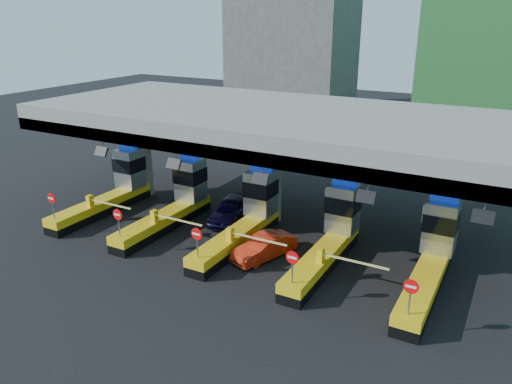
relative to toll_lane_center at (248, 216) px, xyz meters
The scene contains 10 objects.
ground 1.42m from the toll_lane_center, 90.42° to the right, with size 120.00×120.00×0.00m, color black.
toll_canopy 5.40m from the toll_lane_center, 90.02° to the left, with size 28.00×12.09×7.00m.
toll_lane_far_left 10.00m from the toll_lane_center, behind, with size 4.43×8.00×4.16m.
toll_lane_left 5.00m from the toll_lane_center, behind, with size 4.43×8.00×4.16m.
toll_lane_center is the anchor object (origin of this frame).
toll_lane_right 5.00m from the toll_lane_center, ahead, with size 4.43×8.00×4.16m.
toll_lane_far_right 10.00m from the toll_lane_center, ahead, with size 4.43×8.00×4.16m.
bg_building_concrete 39.11m from the toll_lane_center, 111.40° to the left, with size 14.00×10.00×18.00m, color #4C4C49.
van 2.91m from the toll_lane_center, 141.25° to the left, with size 1.76×4.39×1.49m, color black.
red_car 2.66m from the toll_lane_center, 41.14° to the right, with size 1.32×3.77×1.24m, color red.
Camera 1 is at (12.85, -22.14, 12.12)m, focal length 35.00 mm.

